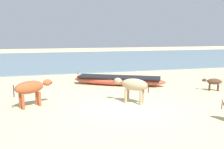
% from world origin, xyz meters
% --- Properties ---
extents(ground, '(80.00, 80.00, 0.00)m').
position_xyz_m(ground, '(0.00, 0.00, 0.00)').
color(ground, '#CCB789').
extents(sea_water, '(60.00, 20.00, 0.08)m').
position_xyz_m(sea_water, '(0.00, 17.98, 0.04)').
color(sea_water, slate).
rests_on(sea_water, ground).
extents(fishing_boat_2, '(4.74, 3.01, 0.66)m').
position_xyz_m(fishing_boat_2, '(0.86, 3.83, 0.25)').
color(fishing_boat_2, '#B74733').
rests_on(fishing_boat_2, ground).
extents(cow_adult_rust, '(1.40, 0.95, 0.96)m').
position_xyz_m(cow_adult_rust, '(-3.27, 1.01, 0.69)').
color(cow_adult_rust, '#9E4C28').
rests_on(cow_adult_rust, ground).
extents(calf_near_dark, '(0.85, 0.57, 0.58)m').
position_xyz_m(calf_near_dark, '(4.75, 1.46, 0.42)').
color(calf_near_dark, '#4C3323').
rests_on(calf_near_dark, ground).
extents(cow_second_adult_dun, '(1.24, 1.18, 0.95)m').
position_xyz_m(cow_second_adult_dun, '(0.44, 0.52, 0.68)').
color(cow_second_adult_dun, tan).
rests_on(cow_second_adult_dun, ground).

